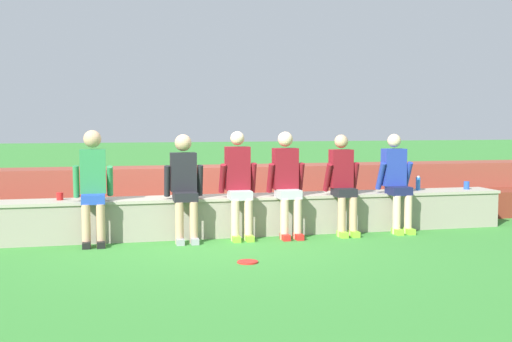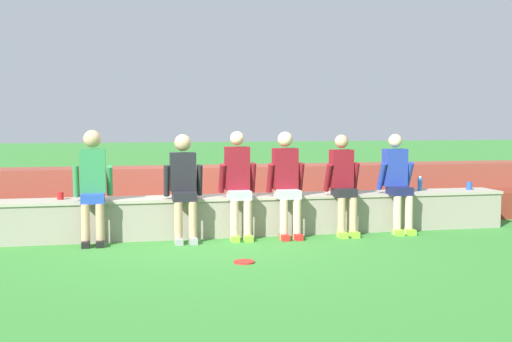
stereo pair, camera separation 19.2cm
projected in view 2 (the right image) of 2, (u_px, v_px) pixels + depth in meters
The scene contains 13 objects.
ground_plane at pixel (218, 239), 8.56m from camera, with size 80.00×80.00×0.00m, color #388433.
stone_seating_wall at pixel (215, 215), 8.80m from camera, with size 8.66×0.58×0.55m.
brick_bleachers at pixel (203, 199), 10.07m from camera, with size 12.20×1.53×0.87m.
person_far_left at pixel (93, 182), 8.17m from camera, with size 0.51×0.56×1.49m.
person_left_of_center at pixel (184, 183), 8.40m from camera, with size 0.52×0.58×1.43m.
person_center at pixel (238, 182), 8.55m from camera, with size 0.51×0.54×1.47m.
person_right_of_center at pixel (287, 181), 8.66m from camera, with size 0.52×0.55×1.46m.
person_far_right at pixel (343, 182), 8.82m from camera, with size 0.49×0.52×1.42m.
person_rightmost_edge at pixel (397, 180), 9.04m from camera, with size 0.51×0.56×1.42m.
water_bottle_mid_left at pixel (420, 184), 9.47m from camera, with size 0.07×0.07×0.22m.
plastic_cup_left_end at pixel (469, 186), 9.59m from camera, with size 0.09×0.09×0.12m, color blue.
plastic_cup_right_end at pixel (60, 196), 8.40m from camera, with size 0.09×0.09×0.10m, color red.
frisbee at pixel (244, 262), 7.11m from camera, with size 0.24×0.24×0.02m, color red.
Camera 2 is at (-1.24, -8.38, 1.60)m, focal length 43.94 mm.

